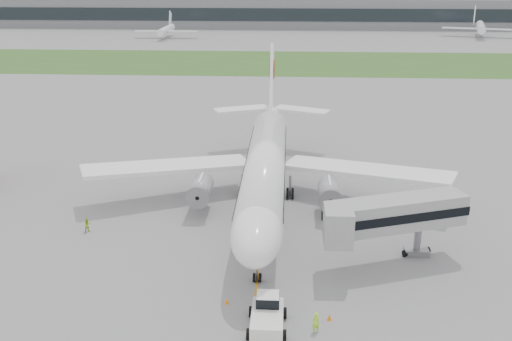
# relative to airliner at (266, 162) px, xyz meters

# --- Properties ---
(ground) EXTENTS (600.00, 600.00, 0.00)m
(ground) POSITION_rel_airliner_xyz_m (0.00, -4.87, -5.66)
(ground) COLOR gray
(ground) RESTS_ON ground
(apron_markings) EXTENTS (70.00, 70.00, 0.04)m
(apron_markings) POSITION_rel_airliner_xyz_m (0.00, -9.87, -5.66)
(apron_markings) COLOR orange
(apron_markings) RESTS_ON ground
(grass_strip) EXTENTS (600.00, 50.00, 0.02)m
(grass_strip) POSITION_rel_airliner_xyz_m (0.00, 115.13, -5.65)
(grass_strip) COLOR #325620
(grass_strip) RESTS_ON ground
(terminal_building) EXTENTS (320.00, 22.30, 14.00)m
(terminal_building) POSITION_rel_airliner_xyz_m (0.00, 225.00, 1.34)
(terminal_building) COLOR slate
(terminal_building) RESTS_ON ground
(control_tower) EXTENTS (12.00, 12.00, 56.00)m
(control_tower) POSITION_rel_airliner_xyz_m (-90.00, 227.13, -5.66)
(control_tower) COLOR slate
(control_tower) RESTS_ON ground
(airliner) EXTENTS (48.13, 53.95, 17.88)m
(airliner) POSITION_rel_airliner_xyz_m (0.00, 0.00, 0.00)
(airliner) COLOR white
(airliner) RESTS_ON ground
(pushback_tug) EXTENTS (3.34, 4.92, 2.51)m
(pushback_tug) POSITION_rel_airliner_xyz_m (1.29, -27.11, -4.50)
(pushback_tug) COLOR white
(pushback_tug) RESTS_ON ground
(jet_bridge) EXTENTS (15.37, 9.31, 7.36)m
(jet_bridge) POSITION_rel_airliner_xyz_m (13.11, -15.44, -0.22)
(jet_bridge) COLOR gray
(jet_bridge) RESTS_ON ground
(safety_cone_left) EXTENTS (0.40, 0.40, 0.54)m
(safety_cone_left) POSITION_rel_airliner_xyz_m (-2.60, -23.88, -5.39)
(safety_cone_left) COLOR orange
(safety_cone_left) RESTS_ON ground
(safety_cone_right) EXTENTS (0.44, 0.44, 0.60)m
(safety_cone_right) POSITION_rel_airliner_xyz_m (6.71, -25.97, -5.36)
(safety_cone_right) COLOR orange
(safety_cone_right) RESTS_ON ground
(ground_crew_near) EXTENTS (0.84, 0.74, 1.93)m
(ground_crew_near) POSITION_rel_airliner_xyz_m (5.41, -27.77, -4.70)
(ground_crew_near) COLOR #B0FF2A
(ground_crew_near) RESTS_ON ground
(ground_crew_far) EXTENTS (1.06, 1.05, 1.73)m
(ground_crew_far) POSITION_rel_airliner_xyz_m (-20.38, -9.87, -4.80)
(ground_crew_far) COLOR #9BCA21
(ground_crew_far) RESTS_ON ground
(distant_aircraft_left) EXTENTS (26.99, 23.83, 10.31)m
(distant_aircraft_left) POSITION_rel_airliner_xyz_m (-49.80, 176.84, -5.66)
(distant_aircraft_left) COLOR white
(distant_aircraft_left) RESTS_ON ground
(distant_aircraft_right) EXTENTS (38.20, 35.58, 12.19)m
(distant_aircraft_right) POSITION_rel_airliner_xyz_m (85.19, 188.69, -5.66)
(distant_aircraft_right) COLOR white
(distant_aircraft_right) RESTS_ON ground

